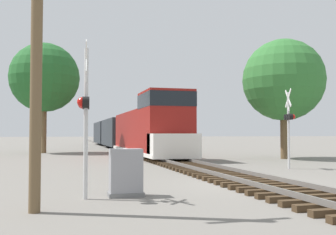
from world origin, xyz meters
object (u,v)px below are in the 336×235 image
object	(u,v)px
freight_train	(123,132)
tree_far_right	(283,80)
utility_pole	(37,37)
crossing_signal_far	(289,120)
relay_cabinet	(126,173)
crossing_signal_near	(85,108)
tree_mid_background	(45,78)

from	to	relation	value
freight_train	tree_far_right	xyz separation A→B (m)	(8.59, -18.50, 3.63)
utility_pole	tree_far_right	size ratio (longest dim) A/B	0.91
utility_pole	tree_far_right	xyz separation A→B (m)	(15.55, 15.07, 1.53)
crossing_signal_far	utility_pole	world-z (taller)	utility_pole
utility_pole	crossing_signal_far	bearing A→B (deg)	35.11
relay_cabinet	utility_pole	distance (m)	4.41
crossing_signal_near	tree_mid_background	size ratio (longest dim) A/B	0.43
crossing_signal_near	tree_mid_background	distance (m)	26.64
utility_pole	tree_mid_background	xyz separation A→B (m)	(-1.04, 27.74, 2.84)
tree_far_right	crossing_signal_near	bearing A→B (deg)	-136.77
crossing_signal_far	tree_mid_background	xyz separation A→B (m)	(-12.65, 19.58, 4.39)
tree_far_right	freight_train	bearing A→B (deg)	114.91
relay_cabinet	tree_mid_background	xyz separation A→B (m)	(-3.37, 26.00, 6.16)
freight_train	relay_cabinet	distance (m)	32.19
crossing_signal_near	tree_mid_background	bearing A→B (deg)	-171.42
crossing_signal_near	utility_pole	distance (m)	2.46
tree_mid_background	tree_far_right	bearing A→B (deg)	-37.36
relay_cabinet	tree_mid_background	bearing A→B (deg)	97.40
freight_train	utility_pole	xyz separation A→B (m)	(-6.96, -33.57, 2.10)
crossing_signal_near	relay_cabinet	xyz separation A→B (m)	(1.16, 0.19, -1.82)
crossing_signal_near	tree_mid_background	xyz separation A→B (m)	(-2.21, 26.19, 4.35)
crossing_signal_far	tree_far_right	size ratio (longest dim) A/B	0.48
freight_train	relay_cabinet	xyz separation A→B (m)	(-4.63, -31.83, -1.22)
crossing_signal_near	tree_far_right	bearing A→B (deg)	136.98
freight_train	tree_mid_background	distance (m)	11.07
tree_far_right	relay_cabinet	bearing A→B (deg)	-134.76
utility_pole	crossing_signal_near	bearing A→B (deg)	53.00
crossing_signal_far	tree_far_right	bearing A→B (deg)	-15.19
relay_cabinet	utility_pole	bearing A→B (deg)	-143.24
crossing_signal_near	relay_cabinet	bearing A→B (deg)	102.91
tree_mid_background	crossing_signal_near	bearing A→B (deg)	-85.17
crossing_signal_near	freight_train	bearing A→B (deg)	173.50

